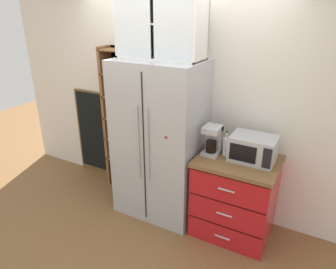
{
  "coord_description": "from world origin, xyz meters",
  "views": [
    {
      "loc": [
        1.64,
        -2.77,
        2.32
      ],
      "look_at": [
        0.1,
        0.01,
        1.0
      ],
      "focal_mm": 32.96,
      "sensor_mm": 36.0,
      "label": 1
    }
  ],
  "objects": [
    {
      "name": "ground_plane",
      "position": [
        0.0,
        0.0,
        0.0
      ],
      "size": [
        10.67,
        10.67,
        0.0
      ],
      "primitive_type": "plane",
      "color": "brown"
    },
    {
      "name": "wall_back_cream",
      "position": [
        0.0,
        0.4,
        1.27
      ],
      "size": [
        4.97,
        0.1,
        2.55
      ],
      "primitive_type": "cube",
      "color": "silver",
      "rests_on": "ground"
    },
    {
      "name": "refrigerator",
      "position": [
        0.0,
        0.01,
        0.91
      ],
      "size": [
        0.95,
        0.7,
        1.82
      ],
      "color": "#ADAFB5",
      "rests_on": "ground"
    },
    {
      "name": "pantry_shelf_column",
      "position": [
        -0.73,
        0.29,
        0.95
      ],
      "size": [
        0.47,
        0.27,
        1.88
      ],
      "color": "brown",
      "rests_on": "ground"
    },
    {
      "name": "counter_cabinet",
      "position": [
        0.91,
        0.03,
        0.45
      ],
      "size": [
        0.82,
        0.68,
        0.89
      ],
      "color": "red",
      "rests_on": "ground"
    },
    {
      "name": "microwave",
      "position": [
        1.03,
        0.08,
        1.02
      ],
      "size": [
        0.44,
        0.33,
        0.26
      ],
      "color": "#ADAFB5",
      "rests_on": "counter_cabinet"
    },
    {
      "name": "coffee_maker",
      "position": [
        0.62,
        0.03,
        1.04
      ],
      "size": [
        0.17,
        0.2,
        0.31
      ],
      "color": "#B7B7BC",
      "rests_on": "counter_cabinet"
    },
    {
      "name": "mug_sage",
      "position": [
        0.91,
        0.11,
        0.93
      ],
      "size": [
        0.12,
        0.08,
        0.08
      ],
      "color": "#8CA37F",
      "rests_on": "counter_cabinet"
    },
    {
      "name": "bottle_clear",
      "position": [
        0.76,
        0.05,
        1.01
      ],
      "size": [
        0.06,
        0.06,
        0.27
      ],
      "color": "silver",
      "rests_on": "counter_cabinet"
    },
    {
      "name": "upper_cabinet",
      "position": [
        0.0,
        0.06,
        2.17
      ],
      "size": [
        0.91,
        0.32,
        0.69
      ],
      "color": "silver",
      "rests_on": "refrigerator"
    },
    {
      "name": "chalkboard_menu",
      "position": [
        -1.29,
        0.33,
        0.63
      ],
      "size": [
        0.6,
        0.04,
        1.25
      ],
      "color": "brown",
      "rests_on": "ground"
    }
  ]
}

